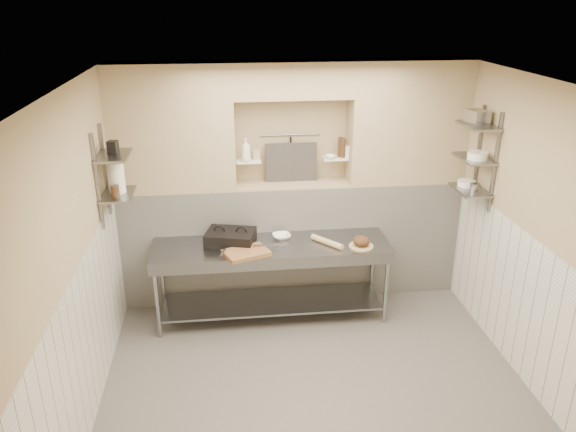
{
  "coord_description": "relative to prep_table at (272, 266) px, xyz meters",
  "views": [
    {
      "loc": [
        -0.77,
        -4.38,
        3.46
      ],
      "look_at": [
        -0.15,
        0.9,
        1.35
      ],
      "focal_mm": 35.0,
      "sensor_mm": 36.0,
      "label": 1
    }
  ],
  "objects": [
    {
      "name": "wall_left",
      "position": [
        -1.75,
        -1.18,
        0.76
      ],
      "size": [
        0.1,
        3.9,
        2.8
      ],
      "primitive_type": "cube",
      "color": "tan",
      "rests_on": "ground"
    },
    {
      "name": "prep_table",
      "position": [
        0.0,
        0.0,
        0.0
      ],
      "size": [
        2.6,
        0.7,
        0.9
      ],
      "color": "gray",
      "rests_on": "floor"
    },
    {
      "name": "rolling_pin",
      "position": [
        0.61,
        -0.05,
        0.29
      ],
      "size": [
        0.32,
        0.37,
        0.06
      ],
      "primitive_type": "cylinder",
      "rotation": [
        1.57,
        0.0,
        0.69
      ],
      "color": "tan",
      "rests_on": "prep_table"
    },
    {
      "name": "shelf_rail_left_b",
      "position": [
        -1.68,
        -0.33,
        1.16
      ],
      "size": [
        0.03,
        0.03,
        0.95
      ],
      "primitive_type": "cube",
      "color": "slate",
      "rests_on": "wall_left"
    },
    {
      "name": "floor",
      "position": [
        0.3,
        -1.18,
        -0.69
      ],
      "size": [
        4.0,
        3.9,
        0.1
      ],
      "primitive_type": "cube",
      "color": "#5C5751",
      "rests_on": "ground"
    },
    {
      "name": "bowl_alcove",
      "position": [
        0.73,
        0.52,
        1.09
      ],
      "size": [
        0.13,
        0.13,
        0.04
      ],
      "primitive_type": "imported",
      "rotation": [
        0.0,
        0.0,
        -0.1
      ],
      "color": "white",
      "rests_on": "alcove_shelf_right"
    },
    {
      "name": "cutting_board",
      "position": [
        -0.28,
        -0.2,
        0.28
      ],
      "size": [
        0.54,
        0.46,
        0.04
      ],
      "primitive_type": "cube",
      "rotation": [
        0.0,
        0.0,
        0.37
      ],
      "color": "brown",
      "rests_on": "prep_table"
    },
    {
      "name": "condiment_a",
      "position": [
        0.88,
        0.55,
        1.18
      ],
      "size": [
        0.06,
        0.06,
        0.23
      ],
      "primitive_type": "cylinder",
      "color": "#3D2716",
      "rests_on": "alcove_shelf_right"
    },
    {
      "name": "tongs",
      "position": [
        -0.52,
        -0.19,
        0.32
      ],
      "size": [
        0.09,
        0.28,
        0.03
      ],
      "primitive_type": "cylinder",
      "rotation": [
        1.57,
        0.0,
        -0.24
      ],
      "color": "gray",
      "rests_on": "cutting_board"
    },
    {
      "name": "alcove_sill",
      "position": [
        0.3,
        0.57,
        0.77
      ],
      "size": [
        1.3,
        0.4,
        0.02
      ],
      "primitive_type": "cube",
      "color": "tan",
      "rests_on": "backwall_lower"
    },
    {
      "name": "mixing_bowl",
      "position": [
        0.13,
        0.17,
        0.28
      ],
      "size": [
        0.23,
        0.23,
        0.05
      ],
      "primitive_type": "imported",
      "rotation": [
        0.0,
        0.0,
        0.16
      ],
      "color": "white",
      "rests_on": "prep_table"
    },
    {
      "name": "hanging_steel",
      "position": [
        0.3,
        0.72,
        1.14
      ],
      "size": [
        0.02,
        0.02,
        0.3
      ],
      "primitive_type": "cylinder",
      "color": "black",
      "rests_on": "utensil_rail"
    },
    {
      "name": "backwall_lower",
      "position": [
        0.3,
        0.57,
        0.06
      ],
      "size": [
        4.0,
        0.4,
        1.4
      ],
      "primitive_type": "cube",
      "color": "white",
      "rests_on": "floor"
    },
    {
      "name": "wall_shelf_left_lower",
      "position": [
        -1.54,
        -0.13,
        0.96
      ],
      "size": [
        0.3,
        0.5,
        0.02
      ],
      "primitive_type": "cube",
      "color": "slate",
      "rests_on": "wall_left"
    },
    {
      "name": "wall_shelf_left_upper",
      "position": [
        -1.54,
        -0.13,
        1.36
      ],
      "size": [
        0.3,
        0.5,
        0.03
      ],
      "primitive_type": "cube",
      "color": "slate",
      "rests_on": "wall_left"
    },
    {
      "name": "knife_blade",
      "position": [
        -0.06,
        -0.09,
        0.31
      ],
      "size": [
        0.28,
        0.06,
        0.01
      ],
      "primitive_type": "cube",
      "rotation": [
        0.0,
        0.0,
        0.09
      ],
      "color": "gray",
      "rests_on": "cutting_board"
    },
    {
      "name": "alcove_shelf_right",
      "position": [
        0.8,
        0.57,
        1.06
      ],
      "size": [
        0.28,
        0.16,
        0.02
      ],
      "primitive_type": "cube",
      "color": "white",
      "rests_on": "backwall_lower"
    },
    {
      "name": "basket_right",
      "position": [
        2.14,
        -0.09,
        1.64
      ],
      "size": [
        0.22,
        0.25,
        0.14
      ],
      "primitive_type": "cube",
      "rotation": [
        0.0,
        0.0,
        0.19
      ],
      "color": "gray",
      "rests_on": "wall_shelf_right_upper"
    },
    {
      "name": "panini_press",
      "position": [
        -0.44,
        0.11,
        0.33
      ],
      "size": [
        0.6,
        0.49,
        0.14
      ],
      "rotation": [
        0.0,
        0.0,
        -0.25
      ],
      "color": "black",
      "rests_on": "prep_table"
    },
    {
      "name": "wall_shelf_right_upper",
      "position": [
        2.14,
        -0.13,
        1.56
      ],
      "size": [
        0.3,
        0.5,
        0.03
      ],
      "primitive_type": "cube",
      "color": "slate",
      "rests_on": "wall_right"
    },
    {
      "name": "backwall_pillar_left",
      "position": [
        -1.03,
        0.57,
        1.46
      ],
      "size": [
        1.35,
        0.4,
        1.4
      ],
      "primitive_type": "cube",
      "color": "tan",
      "rests_on": "backwall_lower"
    },
    {
      "name": "shelf_rail_right_a",
      "position": [
        2.27,
        0.07,
        1.21
      ],
      "size": [
        0.03,
        0.03,
        1.05
      ],
      "primitive_type": "cube",
      "color": "slate",
      "rests_on": "wall_right"
    },
    {
      "name": "jar_left",
      "position": [
        -1.54,
        -0.25,
        1.03
      ],
      "size": [
        0.08,
        0.08,
        0.12
      ],
      "primitive_type": "cylinder",
      "color": "#3D2716",
      "rests_on": "wall_shelf_left_lower"
    },
    {
      "name": "bowl_right",
      "position": [
        2.14,
        -0.03,
        0.9
      ],
      "size": [
        0.19,
        0.19,
        0.06
      ],
      "primitive_type": "cylinder",
      "color": "white",
      "rests_on": "wall_shelf_right_lower"
    },
    {
      "name": "bowl_right_mid",
      "position": [
        2.14,
        -0.2,
        1.26
      ],
      "size": [
        0.21,
        0.21,
        0.08
      ],
      "primitive_type": "cylinder",
      "color": "white",
      "rests_on": "wall_shelf_right_mid"
    },
    {
      "name": "shelf_rail_right_b",
      "position": [
        2.27,
        -0.33,
        1.21
      ],
      "size": [
        0.03,
        0.03,
        1.05
      ],
      "primitive_type": "cube",
      "color": "slate",
      "rests_on": "wall_right"
    },
    {
      "name": "wall_front",
      "position": [
        0.3,
        -3.18,
        0.76
      ],
      "size": [
        4.0,
        0.1,
        2.8
      ],
      "primitive_type": "cube",
      "color": "tan",
      "rests_on": "ground"
    },
    {
      "name": "canister_right",
      "position": [
        2.14,
        -0.22,
        0.91
      ],
      "size": [
        0.09,
        0.09,
        0.09
      ],
      "primitive_type": "cylinder",
      "color": "gray",
      "rests_on": "wall_shelf_right_lower"
    },
    {
      "name": "wall_shelf_right_lower",
      "position": [
        2.14,
        -0.13,
        0.86
      ],
      "size": [
        0.3,
        0.5,
        0.02
      ],
      "primitive_type": "cube",
      "color": "slate",
      "rests_on": "wall_right"
    },
    {
      "name": "condiment_c",
      "position": [
        0.94,
        0.57,
        1.13
      ],
      "size": [
        0.08,
        0.08,
        0.13
      ],
      "primitive_type": "cylinder",
      "color": "white",
      "rests_on": "alcove_shelf_right"
    },
    {
      "name": "shelf_rail_left_a",
      "position": [
        -1.68,
        0.07,
        1.16
      ],
      "size": [
        0.03,
        0.03,
        0.95
      ],
      "primitive_type": "cube",
      "color": "slate",
      "rests_on": "wall_left"
    },
    {
      "name": "wall_back",
      "position": [
        0.3,
        0.82,
        0.76
      ],
      "size": [
        4.0,
        0.1,
        2.8
      ],
      "primitive_type": "cube",
      "color": "tan",
      "rests_on": "ground"
    },
    {
      "name": "jug_left",
      "position": [
        -1.54,
        -0.1,
        1.13
      ],
      "size": [
        0.16,
        0.16,
        0.31
      ],
      "primitive_type": "cylinder",
      "color": "white",
      "rests_on": "wall_shelf_left_lower"
    },
    {
      "name": "bread_loaf",
      "position": [
        0.97,
        -0.15,
        0.33
      ],
      "size": [
        0.18,
        0.18,
        0.11
      ],
      "primitive_type": "ellipsoid",
      "color": "#4C2D19",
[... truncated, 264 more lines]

